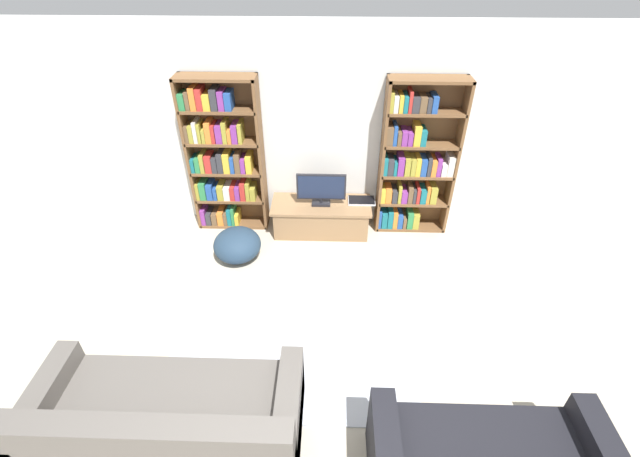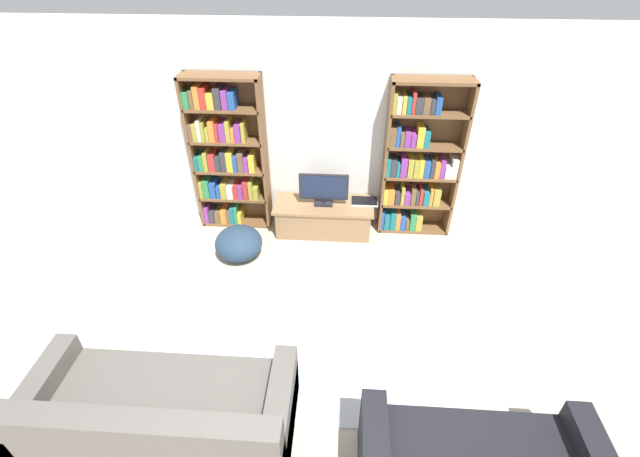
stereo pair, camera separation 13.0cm
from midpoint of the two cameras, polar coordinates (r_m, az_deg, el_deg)
wall_back at (r=5.51m, az=-0.21°, el=12.89°), size 8.80×0.06×2.60m
bookshelf_left at (r=5.65m, az=-13.44°, el=9.24°), size 0.94×0.30×2.03m
bookshelf_right at (r=5.57m, az=11.74°, el=8.61°), size 0.94×0.30×2.03m
tv_stand at (r=5.74m, az=-0.49°, el=1.54°), size 1.31×0.55×0.43m
television at (r=5.50m, az=-0.52°, el=5.31°), size 0.63×0.16×0.44m
laptop at (r=5.68m, az=4.91°, el=3.73°), size 0.35×0.23×0.03m
area_rug at (r=4.50m, az=-4.44°, el=-14.22°), size 2.37×1.88×0.02m
couch_left_sectional at (r=3.86m, az=-20.71°, el=-23.16°), size 2.07×0.94×0.83m
beanbag_ottoman at (r=5.38m, az=-11.65°, el=-2.16°), size 0.58×0.58×0.40m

